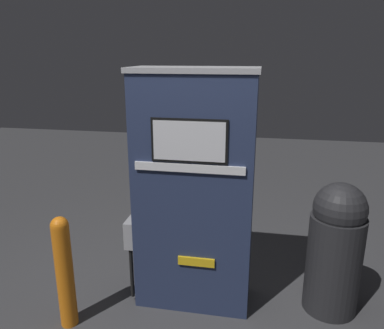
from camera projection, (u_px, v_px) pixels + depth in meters
ground_plane at (190, 313)px, 3.13m from camera, size 14.00×14.00×0.00m
gas_pump at (194, 192)px, 3.05m from camera, size 1.05×0.47×1.99m
safety_bollard at (64, 270)px, 2.87m from camera, size 0.13×0.13×0.93m
trash_bin at (335, 247)px, 3.04m from camera, size 0.44×0.44×1.12m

